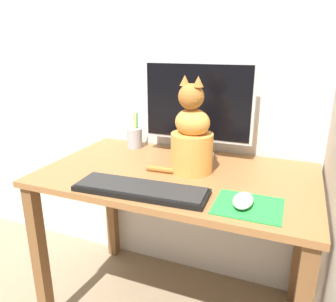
% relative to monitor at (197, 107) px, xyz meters
% --- Properties ---
extents(wall_back, '(7.00, 0.04, 2.50)m').
position_rel_monitor_xyz_m(wall_back, '(-0.01, 0.13, 0.30)').
color(wall_back, beige).
rests_on(wall_back, ground_plane).
extents(desk, '(1.10, 0.65, 0.71)m').
position_rel_monitor_xyz_m(desk, '(-0.01, -0.23, -0.34)').
color(desk, brown).
rests_on(desk, ground_plane).
extents(monitor, '(0.51, 0.17, 0.43)m').
position_rel_monitor_xyz_m(monitor, '(0.00, 0.00, 0.00)').
color(monitor, '#B2B2B7').
rests_on(monitor, desk).
extents(keyboard, '(0.49, 0.17, 0.02)m').
position_rel_monitor_xyz_m(keyboard, '(-0.06, -0.46, -0.22)').
color(keyboard, black).
rests_on(keyboard, desk).
extents(mousepad_right, '(0.22, 0.19, 0.00)m').
position_rel_monitor_xyz_m(mousepad_right, '(0.31, -0.43, -0.23)').
color(mousepad_right, '#238438').
rests_on(mousepad_right, desk).
extents(computer_mouse_right, '(0.06, 0.11, 0.03)m').
position_rel_monitor_xyz_m(computer_mouse_right, '(0.29, -0.43, -0.21)').
color(computer_mouse_right, white).
rests_on(computer_mouse_right, mousepad_right).
extents(cat, '(0.28, 0.21, 0.39)m').
position_rel_monitor_xyz_m(cat, '(0.04, -0.20, -0.09)').
color(cat, '#D6893D').
rests_on(cat, desk).
extents(pen_cup, '(0.08, 0.08, 0.18)m').
position_rel_monitor_xyz_m(pen_cup, '(-0.33, 0.00, -0.18)').
color(pen_cup, '#99999E').
rests_on(pen_cup, desk).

